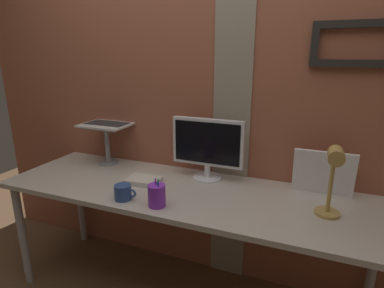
# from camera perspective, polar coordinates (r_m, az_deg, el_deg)

# --- Properties ---
(brick_wall_back) EXTENTS (3.48, 0.16, 2.49)m
(brick_wall_back) POSITION_cam_1_polar(r_m,az_deg,el_deg) (2.05, 2.09, 9.10)
(brick_wall_back) COLOR #9E563D
(brick_wall_back) RESTS_ON ground_plane
(desk) EXTENTS (2.21, 0.67, 0.74)m
(desk) POSITION_cam_1_polar(r_m,az_deg,el_deg) (1.85, -1.17, -10.24)
(desk) COLOR beige
(desk) RESTS_ON ground_plane
(monitor) EXTENTS (0.45, 0.18, 0.38)m
(monitor) POSITION_cam_1_polar(r_m,az_deg,el_deg) (1.91, 2.86, -0.24)
(monitor) COLOR white
(monitor) RESTS_ON desk
(laptop_stand) EXTENTS (0.28, 0.22, 0.28)m
(laptop_stand) POSITION_cam_1_polar(r_m,az_deg,el_deg) (2.27, -15.27, 0.98)
(laptop_stand) COLOR gray
(laptop_stand) RESTS_ON desk
(laptop) EXTENTS (0.33, 0.30, 0.23)m
(laptop) POSITION_cam_1_polar(r_m,az_deg,el_deg) (2.29, -14.51, 5.04)
(laptop) COLOR silver
(laptop) RESTS_ON laptop_stand
(whiteboard_panel) EXTENTS (0.32, 0.06, 0.26)m
(whiteboard_panel) POSITION_cam_1_polar(r_m,az_deg,el_deg) (1.87, 22.82, -4.87)
(whiteboard_panel) COLOR white
(whiteboard_panel) RESTS_ON desk
(desk_lamp) EXTENTS (0.12, 0.20, 0.37)m
(desk_lamp) POSITION_cam_1_polar(r_m,az_deg,el_deg) (1.57, 24.28, -5.17)
(desk_lamp) COLOR tan
(desk_lamp) RESTS_ON desk
(pen_cup) EXTENTS (0.09, 0.09, 0.15)m
(pen_cup) POSITION_cam_1_polar(r_m,az_deg,el_deg) (1.63, -6.43, -9.30)
(pen_cup) COLOR purple
(pen_cup) RESTS_ON desk
(coffee_mug) EXTENTS (0.13, 0.09, 0.08)m
(coffee_mug) POSITION_cam_1_polar(r_m,az_deg,el_deg) (1.74, -12.42, -8.58)
(coffee_mug) COLOR #2D4C8C
(coffee_mug) RESTS_ON desk
(paper_clutter_stack) EXTENTS (0.21, 0.16, 0.03)m
(paper_clutter_stack) POSITION_cam_1_polar(r_m,az_deg,el_deg) (1.93, -8.78, -6.59)
(paper_clutter_stack) COLOR silver
(paper_clutter_stack) RESTS_ON desk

